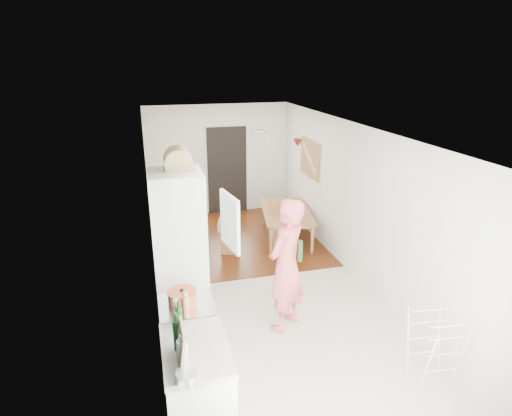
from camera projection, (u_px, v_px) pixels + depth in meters
name	position (u px, v px, depth m)	size (l,w,h in m)	color
room_shell	(259.00, 211.00, 6.49)	(3.20, 7.00, 2.50)	beige
floor	(258.00, 284.00, 6.91)	(3.20, 7.00, 0.01)	beige
wood_floor_overlay	(234.00, 239.00, 8.59)	(3.20, 3.30, 0.01)	#5C230D
sage_wall_panel	(153.00, 235.00, 4.08)	(0.02, 3.00, 1.30)	#537460
tile_splashback	(162.00, 331.00, 3.82)	(0.02, 1.90, 0.50)	black
doorway_recess	(227.00, 171.00, 9.79)	(0.90, 0.04, 2.00)	black
base_cabinet	(198.00, 389.00, 4.12)	(0.60, 0.90, 0.86)	white
worktop	(195.00, 349.00, 3.97)	(0.62, 0.92, 0.06)	beige
range_cooker	(189.00, 341.00, 4.80)	(0.60, 0.60, 0.88)	white
cooker_top	(187.00, 306.00, 4.65)	(0.60, 0.60, 0.04)	silver
fridge_housing	(180.00, 252.00, 5.53)	(0.66, 0.66, 2.15)	white
fridge_door	(230.00, 222.00, 5.25)	(0.56, 0.04, 0.70)	white
fridge_interior	(202.00, 215.00, 5.45)	(0.02, 0.52, 0.66)	white
pinboard	(310.00, 159.00, 8.50)	(0.03, 0.90, 0.70)	tan
pinboard_frame	(309.00, 159.00, 8.50)	(0.01, 0.94, 0.74)	#9B6B42
wall_sconce	(297.00, 143.00, 9.02)	(0.18, 0.18, 0.16)	maroon
person	(286.00, 254.00, 5.47)	(0.78, 0.51, 2.15)	#E05E60
dining_table	(288.00, 227.00, 8.57)	(1.42, 0.79, 0.50)	#9B6B42
dining_chair	(281.00, 224.00, 8.20)	(0.37, 0.37, 0.88)	#9B6B42
stool	(230.00, 240.00, 7.97)	(0.34, 0.34, 0.45)	#9B6B42
grey_drape	(228.00, 225.00, 7.88)	(0.37, 0.37, 0.17)	gray
drying_rack	(434.00, 349.00, 4.71)	(0.43, 0.39, 0.84)	white
bread_bin	(178.00, 162.00, 5.24)	(0.37, 0.35, 0.19)	tan
red_casserole	(182.00, 298.00, 4.58)	(0.31, 0.31, 0.18)	#D84F27
steel_pan	(187.00, 377.00, 3.52)	(0.18, 0.18, 0.09)	silver
held_bottle	(300.00, 251.00, 5.33)	(0.06, 0.06, 0.28)	#19421B
bottle_a	(177.00, 335.00, 3.87)	(0.07, 0.07, 0.31)	#19421B
bottle_b	(179.00, 318.00, 4.17)	(0.06, 0.06, 0.26)	#19421B
bottle_c	(183.00, 353.00, 3.70)	(0.10, 0.10, 0.24)	silver
pepper_mill_front	(176.00, 315.00, 4.25)	(0.06, 0.06, 0.24)	tan
pepper_mill_back	(186.00, 306.00, 4.40)	(0.06, 0.06, 0.23)	tan
chopping_boards	(181.00, 346.00, 3.67)	(0.04, 0.28, 0.38)	tan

